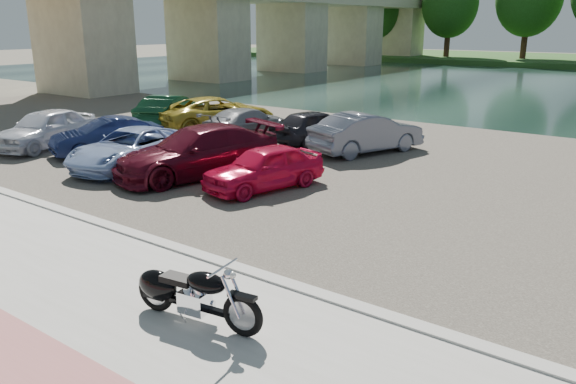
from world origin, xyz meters
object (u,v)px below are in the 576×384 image
object	(u,v)px
motorcycle	(186,292)
car_1	(107,136)
car_2	(132,148)
car_0	(45,128)

from	to	relation	value
motorcycle	car_1	xyz separation A→B (m)	(-11.15, 6.84, 0.12)
motorcycle	car_2	world-z (taller)	car_2
car_0	car_1	distance (m)	2.85
car_1	car_2	xyz separation A→B (m)	(2.41, -0.84, -0.00)
car_1	car_0	bearing A→B (deg)	-143.83
car_0	car_2	xyz separation A→B (m)	(5.16, -0.10, -0.09)
car_1	car_2	world-z (taller)	car_1
motorcycle	car_0	distance (m)	15.18
car_0	car_2	size ratio (longest dim) A/B	0.94
car_0	car_1	bearing A→B (deg)	1.14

